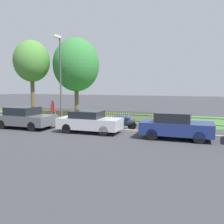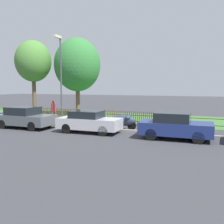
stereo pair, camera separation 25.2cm
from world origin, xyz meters
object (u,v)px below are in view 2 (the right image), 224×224
at_px(parked_car_black_saloon, 25,117).
at_px(parked_car_red_compact, 175,126).
at_px(tree_nearest_kerb, 33,62).
at_px(covered_motorcycle, 123,120).
at_px(parked_car_navy_estate, 89,121).
at_px(tree_behind_motorcycle, 77,65).
at_px(pedestrian_near_fence, 54,110).
at_px(street_lamp, 60,71).

distance_m(parked_car_black_saloon, parked_car_red_compact, 10.07).
bearing_deg(tree_nearest_kerb, covered_motorcycle, -20.39).
distance_m(parked_car_navy_estate, parked_car_red_compact, 5.21).
height_order(parked_car_red_compact, tree_behind_motorcycle, tree_behind_motorcycle).
distance_m(tree_behind_motorcycle, pedestrian_near_fence, 6.45).
relative_size(parked_car_navy_estate, pedestrian_near_fence, 2.22).
bearing_deg(parked_car_red_compact, pedestrian_near_fence, 164.22).
bearing_deg(covered_motorcycle, parked_car_red_compact, -27.39).
distance_m(parked_car_navy_estate, pedestrian_near_fence, 5.09).
height_order(covered_motorcycle, tree_nearest_kerb, tree_nearest_kerb).
xyz_separation_m(parked_car_navy_estate, pedestrian_near_fence, (-4.40, 2.53, 0.31)).
xyz_separation_m(covered_motorcycle, tree_behind_motorcycle, (-6.80, 5.76, 4.28)).
relative_size(parked_car_red_compact, tree_nearest_kerb, 0.54).
height_order(parked_car_black_saloon, tree_behind_motorcycle, tree_behind_motorcycle).
bearing_deg(tree_nearest_kerb, parked_car_red_compact, -21.84).
bearing_deg(tree_behind_motorcycle, parked_car_black_saloon, -87.43).
xyz_separation_m(tree_nearest_kerb, pedestrian_near_fence, (4.53, -3.25, -4.18)).
bearing_deg(street_lamp, parked_car_black_saloon, -127.18).
bearing_deg(parked_car_navy_estate, covered_motorcycle, 47.18).
height_order(covered_motorcycle, pedestrian_near_fence, pedestrian_near_fence).
xyz_separation_m(parked_car_red_compact, tree_nearest_kerb, (-14.14, 5.67, 4.45)).
relative_size(parked_car_red_compact, tree_behind_motorcycle, 0.52).
bearing_deg(covered_motorcycle, tree_behind_motorcycle, 138.26).
relative_size(covered_motorcycle, pedestrian_near_fence, 1.04).
xyz_separation_m(parked_car_red_compact, tree_behind_motorcycle, (-10.41, 7.51, 4.16)).
bearing_deg(pedestrian_near_fence, parked_car_black_saloon, 14.80).
bearing_deg(street_lamp, covered_motorcycle, -0.51).
bearing_deg(tree_behind_motorcycle, parked_car_red_compact, -35.80).
relative_size(covered_motorcycle, street_lamp, 0.28).
bearing_deg(tree_behind_motorcycle, tree_nearest_kerb, -153.74).
distance_m(tree_nearest_kerb, street_lamp, 6.94).
height_order(tree_nearest_kerb, tree_behind_motorcycle, tree_behind_motorcycle).
distance_m(parked_car_black_saloon, pedestrian_near_fence, 2.72).
height_order(parked_car_red_compact, tree_nearest_kerb, tree_nearest_kerb).
bearing_deg(parked_car_navy_estate, parked_car_red_compact, -1.02).
xyz_separation_m(parked_car_navy_estate, tree_behind_motorcycle, (-5.21, 7.62, 4.20)).
bearing_deg(covered_motorcycle, pedestrian_near_fence, 172.15).
bearing_deg(parked_car_red_compact, parked_car_black_saloon, 179.76).
bearing_deg(parked_car_black_saloon, tree_behind_motorcycle, 92.17).
distance_m(parked_car_navy_estate, street_lamp, 5.04).
height_order(tree_behind_motorcycle, street_lamp, tree_behind_motorcycle).
height_order(parked_car_red_compact, street_lamp, street_lamp).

